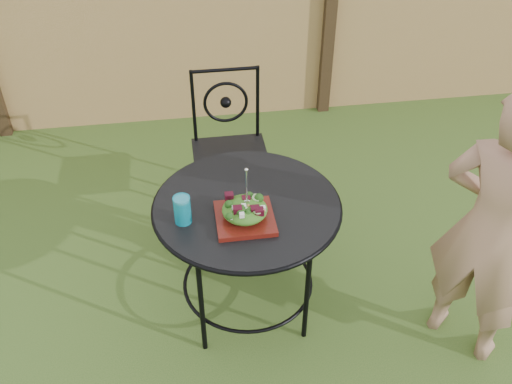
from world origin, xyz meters
TOP-DOWN VIEW (x-y plane):
  - ground at (0.00, 0.00)m, footprint 60.00×60.00m
  - fence at (-0.00, 2.19)m, footprint 8.00×0.12m
  - patio_table at (0.38, 0.11)m, footprint 0.92×0.92m
  - patio_chair at (0.38, 0.95)m, footprint 0.46×0.46m
  - diner at (1.45, -0.27)m, footprint 0.62×0.64m
  - salad_plate at (0.35, -0.01)m, footprint 0.27×0.27m
  - salad at (0.35, -0.01)m, footprint 0.21×0.21m
  - fork at (0.36, -0.01)m, footprint 0.01×0.01m
  - drinking_glass at (0.07, 0.02)m, footprint 0.08×0.08m

SIDE VIEW (x-z plane):
  - ground at x=0.00m, z-range 0.00..0.00m
  - patio_chair at x=0.38m, z-range 0.03..0.98m
  - patio_table at x=0.38m, z-range 0.22..0.95m
  - salad_plate at x=0.35m, z-range 0.72..0.75m
  - diner at x=1.45m, z-range 0.00..1.48m
  - salad at x=0.35m, z-range 0.75..0.83m
  - drinking_glass at x=0.07m, z-range 0.72..0.86m
  - fork at x=0.36m, z-range 0.83..1.01m
  - fence at x=0.00m, z-range 0.00..1.90m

